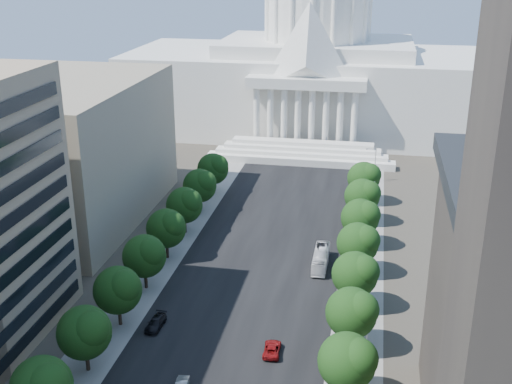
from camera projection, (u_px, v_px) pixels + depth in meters
The scene contains 26 objects.
road_asphalt at pixel (265, 252), 126.10m from camera, with size 30.00×260.00×0.01m, color black.
sidewalk_left at pixel (172, 244), 129.39m from camera, with size 8.00×260.00×0.02m, color gray.
sidewalk_right at pixel (362, 260), 122.82m from camera, with size 8.00×260.00×0.02m, color gray.
capitol at pixel (316, 68), 206.28m from camera, with size 120.00×56.00×73.00m.
office_block_left_far at pixel (54, 151), 138.29m from camera, with size 38.00×52.00×30.00m, color gray.
tree_l_d at pixel (86, 332), 88.08m from camera, with size 7.79×7.60×9.97m.
tree_l_e at pixel (119, 289), 99.11m from camera, with size 7.79×7.60×9.97m.
tree_l_f at pixel (146, 255), 110.15m from camera, with size 7.79×7.60×9.97m.
tree_l_g at pixel (167, 227), 121.18m from camera, with size 7.79×7.60×9.97m.
tree_l_h at pixel (186, 204), 132.21m from camera, with size 7.79×7.60×9.97m.
tree_l_i at pixel (201, 185), 143.25m from camera, with size 7.79×7.60×9.97m.
tree_l_j at pixel (214, 168), 154.28m from camera, with size 7.79×7.60×9.97m.
tree_r_d at pixel (350, 361), 81.86m from camera, with size 7.79×7.60×9.97m.
tree_r_e at pixel (354, 312), 92.89m from camera, with size 7.79×7.60×9.97m.
tree_r_f at pixel (357, 273), 103.93m from camera, with size 7.79×7.60×9.97m.
tree_r_g at pixel (360, 242), 114.96m from camera, with size 7.79×7.60×9.97m.
tree_r_h at pixel (362, 217), 125.99m from camera, with size 7.79×7.60×9.97m.
tree_r_i at pixel (364, 195), 137.02m from camera, with size 7.79×7.60×9.97m.
tree_r_j at pixel (365, 177), 148.06m from camera, with size 7.79×7.60×9.97m.
streetlight_c at pixel (364, 316), 93.02m from camera, with size 2.61×0.44×9.00m.
streetlight_d at pixel (368, 244), 116.01m from camera, with size 2.61×0.44×9.00m.
streetlight_e at pixel (371, 195), 138.99m from camera, with size 2.61×0.44×9.00m.
streetlight_f at pixel (373, 160), 161.98m from camera, with size 2.61×0.44×9.00m.
car_red at pixel (272, 349), 94.10m from camera, with size 2.37×5.15×1.43m, color maroon.
car_dark_b at pixel (156, 323), 100.53m from camera, with size 2.16×5.32×1.54m, color black.
city_bus at pixel (321, 259), 119.86m from camera, with size 2.57×10.99×3.06m, color silver.
Camera 1 is at (19.32, -22.18, 55.55)m, focal length 45.00 mm.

